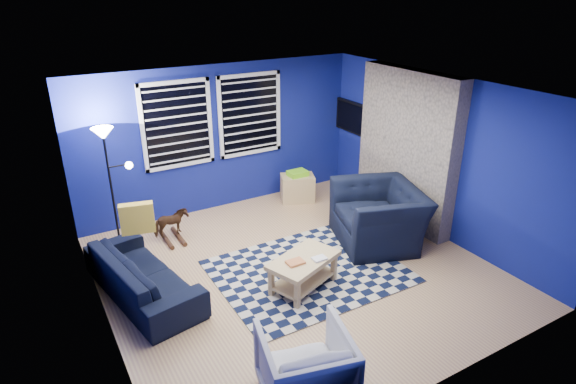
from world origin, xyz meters
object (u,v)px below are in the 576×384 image
object	(u,v)px
tv	(354,118)
rocking_horse	(171,223)
cabinet	(297,187)
sofa	(142,275)
coffee_table	(304,267)
armchair_bent	(305,367)
floor_lamp	(107,150)
armchair_big	(379,216)

from	to	relation	value
tv	rocking_horse	distance (m)	3.85
rocking_horse	cabinet	world-z (taller)	cabinet
sofa	coffee_table	size ratio (longest dim) A/B	1.85
coffee_table	sofa	bearing A→B (deg)	153.54
armchair_bent	floor_lamp	world-z (taller)	floor_lamp
rocking_horse	coffee_table	size ratio (longest dim) A/B	0.49
armchair_bent	coffee_table	world-z (taller)	armchair_bent
tv	rocking_horse	bearing A→B (deg)	-175.40
tv	cabinet	bearing A→B (deg)	-179.92
rocking_horse	floor_lamp	xyz separation A→B (m)	(-0.70, 0.38, 1.20)
tv	rocking_horse	world-z (taller)	tv
cabinet	floor_lamp	xyz separation A→B (m)	(-3.17, 0.08, 1.23)
floor_lamp	tv	bearing A→B (deg)	-1.06
tv	coffee_table	distance (m)	3.70
tv	floor_lamp	distance (m)	4.38
cabinet	floor_lamp	size ratio (longest dim) A/B	0.38
rocking_horse	coffee_table	world-z (taller)	rocking_horse
rocking_horse	floor_lamp	world-z (taller)	floor_lamp
armchair_big	armchair_bent	distance (m)	3.31
sofa	cabinet	xyz separation A→B (m)	(3.22, 1.50, -0.03)
armchair_big	floor_lamp	bearing A→B (deg)	-102.13
rocking_horse	cabinet	bearing A→B (deg)	-86.63
armchair_big	floor_lamp	xyz separation A→B (m)	(-3.44, 2.02, 1.05)
armchair_bent	coffee_table	bearing A→B (deg)	-107.47
sofa	armchair_big	size ratio (longest dim) A/B	1.47
tv	armchair_bent	distance (m)	5.43
armchair_big	rocking_horse	xyz separation A→B (m)	(-2.73, 1.64, -0.15)
sofa	armchair_bent	world-z (taller)	armchair_bent
sofa	cabinet	size ratio (longest dim) A/B	2.87
sofa	floor_lamp	distance (m)	1.99
cabinet	floor_lamp	bearing A→B (deg)	-159.56
armchair_big	cabinet	world-z (taller)	armchair_big
sofa	cabinet	bearing A→B (deg)	-75.48
sofa	rocking_horse	bearing A→B (deg)	-42.54
armchair_big	armchair_bent	xyz separation A→B (m)	(-2.61, -2.05, -0.06)
coffee_table	cabinet	bearing A→B (deg)	60.32
floor_lamp	rocking_horse	bearing A→B (deg)	-28.09
armchair_big	floor_lamp	distance (m)	4.12
rocking_horse	coffee_table	xyz separation A→B (m)	(1.09, -2.12, 0.03)
floor_lamp	armchair_bent	bearing A→B (deg)	-78.41
sofa	tv	bearing A→B (deg)	-81.73
cabinet	floor_lamp	world-z (taller)	floor_lamp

